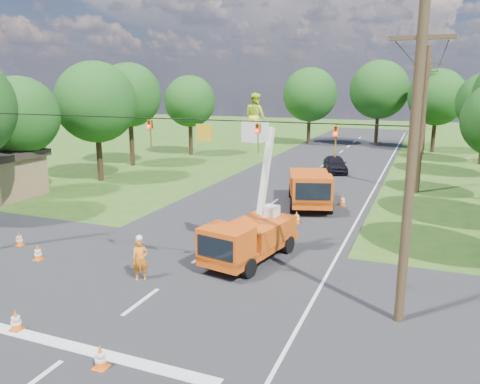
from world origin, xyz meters
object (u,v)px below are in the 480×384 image
at_px(distant_car, 335,164).
at_px(tree_left_c, 20,116).
at_px(tree_far_c, 437,97).
at_px(tree_left_e, 129,95).
at_px(traffic_cone_3, 297,217).
at_px(tree_left_d, 96,102).
at_px(traffic_cone_4, 38,253).
at_px(bucket_truck, 250,226).
at_px(ground_worker, 140,260).
at_px(traffic_cone_1, 100,357).
at_px(traffic_cone_2, 227,236).
at_px(second_truck, 310,187).
at_px(pole_right_near, 411,166).
at_px(tree_far_a, 310,95).
at_px(traffic_cone_7, 343,200).
at_px(traffic_cone_5, 19,239).
at_px(traffic_cone_0, 16,321).
at_px(pole_right_mid, 423,120).
at_px(pole_right_far, 426,107).
at_px(tree_left_f, 190,101).
at_px(tree_far_b, 379,90).

bearing_deg(distant_car, tree_left_c, -157.50).
bearing_deg(tree_far_c, tree_left_e, -142.75).
bearing_deg(traffic_cone_3, tree_left_d, 162.11).
height_order(traffic_cone_3, traffic_cone_4, same).
relative_size(bucket_truck, traffic_cone_4, 10.09).
bearing_deg(ground_worker, tree_left_e, 90.91).
height_order(traffic_cone_1, traffic_cone_4, same).
relative_size(traffic_cone_2, traffic_cone_3, 1.00).
distance_m(second_truck, traffic_cone_3, 4.02).
bearing_deg(traffic_cone_3, distant_car, 93.25).
xyz_separation_m(traffic_cone_4, pole_right_near, (14.94, 0.21, 4.75)).
xyz_separation_m(second_truck, tree_far_a, (-7.34, 29.75, 4.97)).
distance_m(traffic_cone_3, tree_far_a, 35.00).
bearing_deg(tree_far_c, traffic_cone_3, -101.97).
distance_m(ground_worker, tree_left_c, 18.57).
xyz_separation_m(traffic_cone_7, tree_left_e, (-21.05, 7.87, 6.13)).
bearing_deg(traffic_cone_5, pole_right_near, -2.94).
bearing_deg(traffic_cone_7, traffic_cone_0, -109.38).
height_order(pole_right_mid, pole_right_far, same).
relative_size(ground_worker, pole_right_far, 0.17).
height_order(tree_left_e, tree_left_f, tree_left_e).
xyz_separation_m(ground_worker, traffic_cone_1, (2.31, -5.41, -0.49)).
distance_m(tree_left_e, tree_far_a, 24.09).
height_order(tree_left_f, tree_far_c, tree_far_c).
distance_m(traffic_cone_3, pole_right_near, 12.03).
relative_size(second_truck, pole_right_mid, 0.66).
bearing_deg(bucket_truck, traffic_cone_5, -157.00).
distance_m(ground_worker, traffic_cone_7, 15.42).
bearing_deg(traffic_cone_1, pole_right_near, 38.13).
relative_size(tree_left_d, tree_left_e, 0.98).
xyz_separation_m(traffic_cone_2, tree_left_f, (-15.12, 25.12, 5.33)).
height_order(bucket_truck, pole_right_near, pole_right_near).
relative_size(bucket_truck, distant_car, 1.68).
xyz_separation_m(tree_left_d, tree_far_b, (18.00, 30.00, 0.68)).
bearing_deg(pole_right_mid, traffic_cone_2, -118.40).
relative_size(traffic_cone_0, tree_left_c, 0.09).
bearing_deg(tree_far_a, tree_left_c, -108.69).
relative_size(traffic_cone_4, pole_right_far, 0.07).
height_order(traffic_cone_2, tree_far_b, tree_far_b).
bearing_deg(traffic_cone_2, pole_right_near, -30.83).
xyz_separation_m(traffic_cone_1, traffic_cone_5, (-9.89, 6.61, 0.00)).
height_order(traffic_cone_7, tree_left_e, tree_left_e).
relative_size(traffic_cone_1, tree_far_a, 0.07).
bearing_deg(traffic_cone_5, traffic_cone_2, 23.93).
xyz_separation_m(bucket_truck, tree_left_e, (-18.95, 18.87, 4.88)).
bearing_deg(distant_car, tree_far_c, 45.02).
xyz_separation_m(pole_right_near, tree_left_d, (-23.50, 15.00, 1.02)).
xyz_separation_m(traffic_cone_2, pole_right_near, (8.18, -4.88, 4.75)).
distance_m(bucket_truck, pole_right_near, 7.90).
bearing_deg(traffic_cone_4, bucket_truck, 21.29).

